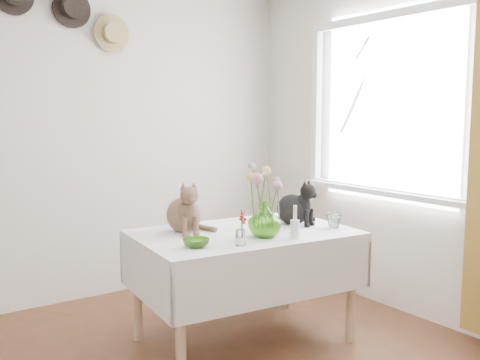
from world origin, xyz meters
TOP-DOWN VIEW (x-y plane):
  - room at (0.00, 0.00)m, footprint 4.08×4.58m
  - window at (1.97, 0.80)m, footprint 0.12×1.52m
  - dining_table at (0.75, 0.88)m, footprint 1.40×0.97m
  - tabby_cat at (0.43, 1.08)m, footprint 0.27×0.32m
  - black_cat at (1.14, 0.88)m, footprint 0.29×0.32m
  - flower_vase at (0.76, 0.69)m, footprint 0.21×0.21m
  - green_bowl at (0.30, 0.71)m, footprint 0.16×0.16m
  - drinking_glass at (1.29, 0.64)m, footprint 0.12×0.12m
  - candlestick at (0.88, 0.56)m, footprint 0.05×0.05m
  - berry_jar at (0.52, 0.60)m, footprint 0.06×0.06m
  - porcelain_figurine at (1.27, 0.84)m, footprint 0.05×0.05m
  - flower_bouquet at (0.76, 0.70)m, footprint 0.17×0.13m
  - wall_hats at (0.12, 2.19)m, footprint 0.98×0.09m

SIDE VIEW (x-z plane):
  - dining_table at x=0.75m, z-range 0.18..0.89m
  - green_bowl at x=0.30m, z-range 0.71..0.76m
  - porcelain_figurine at x=1.27m, z-range 0.70..0.79m
  - drinking_glass at x=1.29m, z-range 0.71..0.80m
  - candlestick at x=0.88m, z-range 0.68..0.87m
  - berry_jar at x=0.52m, z-range 0.70..0.92m
  - flower_vase at x=0.76m, z-range 0.71..0.92m
  - black_cat at x=1.14m, z-range 0.71..1.02m
  - tabby_cat at x=0.43m, z-range 0.71..1.04m
  - flower_bouquet at x=0.76m, z-range 0.85..1.25m
  - room at x=0.00m, z-range -0.04..2.54m
  - window at x=1.97m, z-range 0.74..2.06m
  - wall_hats at x=0.12m, z-range 1.93..2.41m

